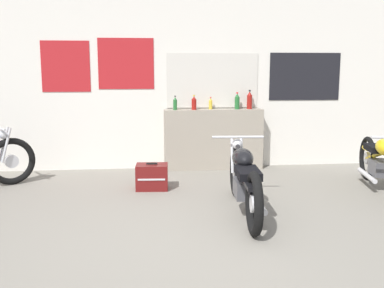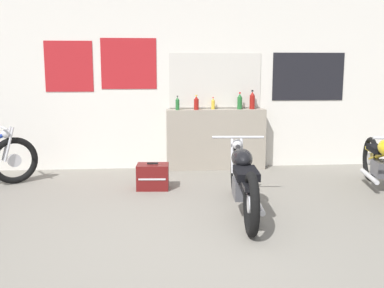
{
  "view_description": "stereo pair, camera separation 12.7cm",
  "coord_description": "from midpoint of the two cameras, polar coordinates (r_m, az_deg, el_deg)",
  "views": [
    {
      "loc": [
        -0.41,
        -3.85,
        1.62
      ],
      "look_at": [
        0.18,
        1.65,
        0.7
      ],
      "focal_mm": 42.0,
      "sensor_mm": 36.0,
      "label": 1
    },
    {
      "loc": [
        -0.28,
        -3.86,
        1.62
      ],
      "look_at": [
        0.18,
        1.65,
        0.7
      ],
      "focal_mm": 42.0,
      "sensor_mm": 36.0,
      "label": 2
    }
  ],
  "objects": [
    {
      "name": "motorcycle_black",
      "position": [
        5.12,
        5.93,
        -4.42
      ],
      "size": [
        0.64,
        2.06,
        0.81
      ],
      "color": "black",
      "rests_on": "ground_plane"
    },
    {
      "name": "bottle_rightmost",
      "position": [
        7.4,
        6.82,
        5.5
      ],
      "size": [
        0.09,
        0.09,
        0.31
      ],
      "color": "maroon",
      "rests_on": "sill_counter"
    },
    {
      "name": "motorcycle_yellow",
      "position": [
        6.49,
        22.46,
        -2.04
      ],
      "size": [
        0.64,
        1.93,
        0.82
      ],
      "color": "black",
      "rests_on": "ground_plane"
    },
    {
      "name": "bottle_leftmost",
      "position": [
        7.17,
        -2.67,
        5.14
      ],
      "size": [
        0.06,
        0.06,
        0.23
      ],
      "color": "#23662D",
      "rests_on": "sill_counter"
    },
    {
      "name": "sill_counter",
      "position": [
        7.35,
        2.24,
        0.61
      ],
      "size": [
        1.6,
        0.28,
        0.98
      ],
      "color": "gray",
      "rests_on": "ground_plane"
    },
    {
      "name": "ground_plane",
      "position": [
        4.2,
        -0.92,
        -13.29
      ],
      "size": [
        24.0,
        24.0,
        0.0
      ],
      "primitive_type": "plane",
      "color": "gray"
    },
    {
      "name": "hard_case_darkred",
      "position": [
        6.17,
        -5.69,
        -4.16
      ],
      "size": [
        0.45,
        0.34,
        0.37
      ],
      "color": "maroon",
      "rests_on": "ground_plane"
    },
    {
      "name": "bottle_right_center",
      "position": [
        7.34,
        5.26,
        5.38
      ],
      "size": [
        0.08,
        0.08,
        0.27
      ],
      "color": "#23662D",
      "rests_on": "sill_counter"
    },
    {
      "name": "bottle_left_center",
      "position": [
        7.2,
        -0.26,
        5.19
      ],
      "size": [
        0.08,
        0.08,
        0.23
      ],
      "color": "maroon",
      "rests_on": "sill_counter"
    },
    {
      "name": "wall_back",
      "position": [
        7.38,
        -3.28,
        7.75
      ],
      "size": [
        10.0,
        0.07,
        2.8
      ],
      "color": "silver",
      "rests_on": "ground_plane"
    },
    {
      "name": "bottle_center",
      "position": [
        7.31,
        1.88,
        5.12
      ],
      "size": [
        0.06,
        0.06,
        0.2
      ],
      "color": "gold",
      "rests_on": "sill_counter"
    }
  ]
}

